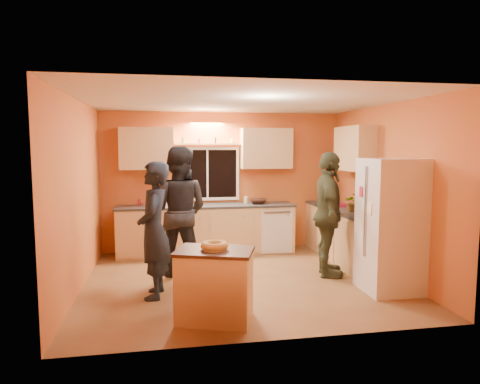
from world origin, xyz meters
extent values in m
plane|color=brown|center=(0.00, 0.00, 0.00)|extent=(4.50, 4.50, 0.00)
cube|color=#D55B36|center=(0.00, 2.00, 1.30)|extent=(4.50, 0.04, 2.60)
cube|color=#D55B36|center=(0.00, -2.00, 1.30)|extent=(4.50, 0.04, 2.60)
cube|color=#D55B36|center=(-2.25, 0.00, 1.30)|extent=(0.04, 4.00, 2.60)
cube|color=#D55B36|center=(2.25, 0.00, 1.30)|extent=(0.04, 4.00, 2.60)
cube|color=white|center=(0.00, 0.00, 2.60)|extent=(4.50, 4.00, 0.02)
cube|color=black|center=(-0.30, 1.99, 1.45)|extent=(1.10, 0.02, 0.90)
cube|color=white|center=(-0.30, 1.97, 1.45)|extent=(1.20, 0.04, 1.00)
cube|color=tan|center=(-1.40, 1.83, 1.92)|extent=(0.95, 0.33, 0.75)
cube|color=tan|center=(0.80, 1.83, 1.92)|extent=(0.95, 0.33, 0.75)
cube|color=tan|center=(2.08, 0.80, 1.92)|extent=(0.33, 1.00, 0.75)
cylinder|color=silver|center=(-1.25, 1.72, 1.48)|extent=(0.27, 0.12, 0.12)
cube|color=tan|center=(-0.35, 1.70, 0.43)|extent=(3.20, 0.60, 0.86)
cube|color=#282B2D|center=(-0.35, 1.70, 0.88)|extent=(3.24, 0.62, 0.04)
cube|color=tan|center=(1.95, 1.70, 0.43)|extent=(0.60, 0.60, 0.86)
cube|color=#282B2D|center=(1.95, 1.70, 0.88)|extent=(0.62, 0.62, 0.04)
cube|color=tan|center=(1.95, 0.50, 0.43)|extent=(0.60, 1.80, 0.86)
cube|color=#282B2D|center=(1.95, 0.50, 0.88)|extent=(0.62, 1.84, 0.04)
cube|color=silver|center=(1.89, -0.80, 0.90)|extent=(0.72, 0.70, 1.80)
cube|color=tan|center=(-0.56, -1.39, 0.39)|extent=(0.94, 0.77, 0.79)
cube|color=black|center=(-0.56, -1.39, 0.80)|extent=(0.98, 0.81, 0.04)
torus|color=tan|center=(-0.56, -1.39, 0.86)|extent=(0.31, 0.31, 0.09)
imported|color=black|center=(-1.24, -0.48, 0.89)|extent=(0.47, 0.68, 1.77)
imported|color=black|center=(-0.90, 0.47, 0.98)|extent=(1.14, 1.00, 1.96)
imported|color=#393E27|center=(1.32, 0.00, 0.94)|extent=(0.72, 1.19, 1.89)
imported|color=black|center=(0.62, 1.71, 0.94)|extent=(0.38, 0.38, 0.08)
cylinder|color=#EFE5C8|center=(-1.13, 1.71, 0.99)|extent=(0.14, 0.14, 0.17)
imported|color=gray|center=(1.93, 0.46, 1.05)|extent=(0.33, 0.31, 0.31)
cube|color=#A8192E|center=(1.97, 1.00, 0.94)|extent=(0.19, 0.17, 0.07)
camera|label=1|loc=(-1.10, -6.02, 1.95)|focal=32.00mm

